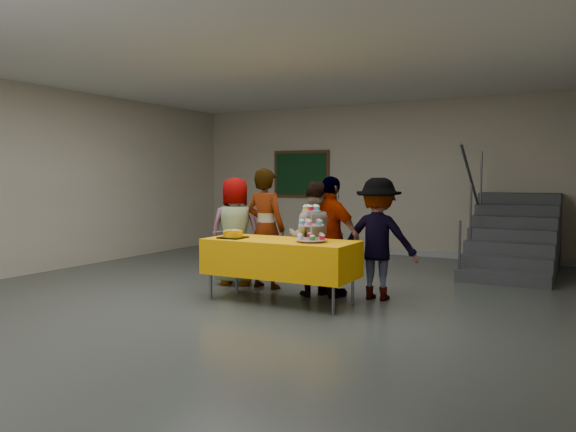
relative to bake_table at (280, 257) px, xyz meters
name	(u,v)px	position (x,y,z in m)	size (l,w,h in m)	color
room_shell	(239,128)	(-0.45, -0.22, 1.57)	(10.00, 10.04, 3.02)	#4C514C
bake_table	(280,257)	(0.00, 0.00, 0.00)	(1.88, 0.78, 0.77)	#595960
cupcake_stand	(311,227)	(0.44, -0.03, 0.40)	(0.38, 0.38, 0.44)	silver
bear_cake	(233,234)	(-0.61, -0.13, 0.27)	(0.32, 0.36, 0.12)	black
schoolchild_a	(235,231)	(-1.12, 0.69, 0.21)	(0.75, 0.49, 1.53)	slate
schoolchild_b	(266,228)	(-0.60, 0.67, 0.27)	(0.60, 0.40, 1.66)	slate
schoolchild_c	(315,239)	(0.21, 0.54, 0.18)	(0.72, 0.56, 1.48)	slate
schoolchild_d	(331,237)	(0.41, 0.59, 0.22)	(0.91, 0.38, 1.55)	slate
schoolchild_e	(378,239)	(1.00, 0.73, 0.21)	(0.99, 0.57, 1.53)	slate
staircase	(515,241)	(2.25, 3.89, -0.07)	(1.30, 2.40, 2.04)	#424447
noticeboard	(301,174)	(-2.13, 4.73, 1.04)	(1.30, 0.05, 1.00)	#472B16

